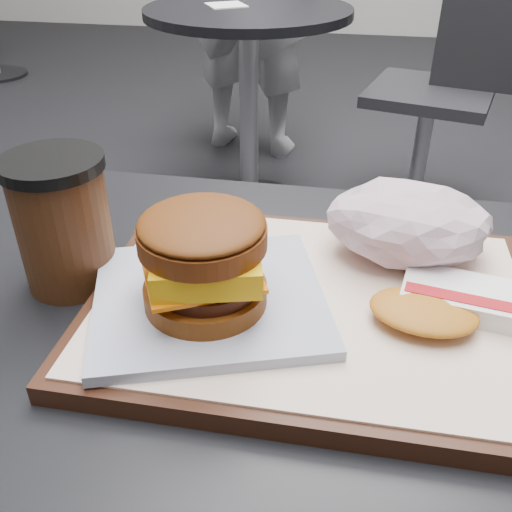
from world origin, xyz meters
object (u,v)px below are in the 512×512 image
object	(u,v)px
neighbor_table	(249,68)
neighbor_chair	(453,80)
serving_tray	(312,306)
crumpled_wrapper	(409,223)
breakfast_sandwich	(206,270)
customer_table	(279,488)
hash_brown	(442,303)
coffee_cup	(63,220)

from	to	relation	value
neighbor_table	neighbor_chair	distance (m)	0.72
neighbor_chair	serving_tray	bearing A→B (deg)	-101.29
neighbor_table	neighbor_chair	size ratio (longest dim) A/B	0.85
crumpled_wrapper	neighbor_chair	size ratio (longest dim) A/B	0.17
serving_tray	neighbor_table	size ratio (longest dim) A/B	0.51
crumpled_wrapper	breakfast_sandwich	bearing A→B (deg)	-144.37
breakfast_sandwich	crumpled_wrapper	bearing A→B (deg)	35.63
customer_table	crumpled_wrapper	distance (m)	0.29
customer_table	neighbor_table	distance (m)	1.69
hash_brown	neighbor_table	distance (m)	1.69
crumpled_wrapper	neighbor_table	world-z (taller)	crumpled_wrapper
customer_table	coffee_cup	world-z (taller)	coffee_cup
breakfast_sandwich	serving_tray	bearing A→B (deg)	20.82
customer_table	crumpled_wrapper	bearing A→B (deg)	53.66
coffee_cup	breakfast_sandwich	bearing A→B (deg)	-17.50
breakfast_sandwich	neighbor_table	xyz separation A→B (m)	(-0.28, 1.64, -0.28)
hash_brown	neighbor_chair	size ratio (longest dim) A/B	0.14
serving_tray	breakfast_sandwich	distance (m)	0.10
crumpled_wrapper	neighbor_table	distance (m)	1.61
hash_brown	neighbor_chair	bearing A→B (deg)	82.16
breakfast_sandwich	customer_table	bearing A→B (deg)	-12.01
crumpled_wrapper	serving_tray	bearing A→B (deg)	-133.01
customer_table	crumpled_wrapper	size ratio (longest dim) A/B	5.33
serving_tray	coffee_cup	xyz separation A→B (m)	(-0.23, 0.01, 0.06)
serving_tray	crumpled_wrapper	size ratio (longest dim) A/B	2.53
coffee_cup	neighbor_chair	distance (m)	1.83
serving_tray	hash_brown	distance (m)	0.11
customer_table	hash_brown	world-z (taller)	hash_brown
breakfast_sandwich	hash_brown	world-z (taller)	breakfast_sandwich
breakfast_sandwich	crumpled_wrapper	xyz separation A→B (m)	(0.16, 0.12, -0.01)
hash_brown	crumpled_wrapper	xyz separation A→B (m)	(-0.03, 0.09, 0.02)
breakfast_sandwich	neighbor_table	bearing A→B (deg)	99.81
customer_table	breakfast_sandwich	world-z (taller)	breakfast_sandwich
hash_brown	coffee_cup	bearing A→B (deg)	177.29
serving_tray	neighbor_table	world-z (taller)	serving_tray
customer_table	serving_tray	size ratio (longest dim) A/B	2.11
serving_tray	crumpled_wrapper	distance (m)	0.12
serving_tray	breakfast_sandwich	xyz separation A→B (m)	(-0.08, -0.03, 0.05)
crumpled_wrapper	neighbor_chair	distance (m)	1.69
serving_tray	neighbor_chair	size ratio (longest dim) A/B	0.43
serving_tray	breakfast_sandwich	size ratio (longest dim) A/B	1.62
serving_tray	neighbor_table	xyz separation A→B (m)	(-0.37, 1.60, -0.23)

